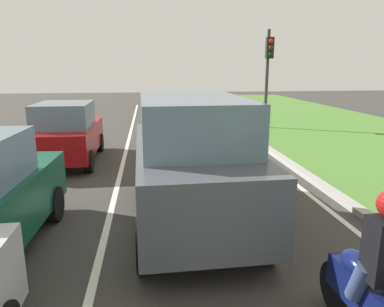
{
  "coord_description": "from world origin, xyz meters",
  "views": [
    {
      "loc": [
        0.08,
        2.57,
        2.76
      ],
      "look_at": [
        0.87,
        9.03,
        1.2
      ],
      "focal_mm": 33.63,
      "sensor_mm": 36.0,
      "label": 1
    }
  ],
  "objects": [
    {
      "name": "ground_plane",
      "position": [
        0.0,
        14.0,
        0.0
      ],
      "size": [
        60.0,
        60.0,
        0.0
      ],
      "primitive_type": "plane",
      "color": "#383533"
    },
    {
      "name": "car_hatchback_far",
      "position": [
        -2.31,
        13.36,
        0.88
      ],
      "size": [
        1.76,
        3.71,
        1.78
      ],
      "rotation": [
        0.0,
        0.0,
        0.01
      ],
      "color": "maroon",
      "rests_on": "ground"
    },
    {
      "name": "car_suv_ahead",
      "position": [
        0.82,
        8.63,
        1.17
      ],
      "size": [
        2.05,
        4.54,
        2.28
      ],
      "rotation": [
        0.0,
        0.0,
        0.02
      ],
      "color": "#474C51",
      "rests_on": "ground"
    },
    {
      "name": "lane_line_center",
      "position": [
        -0.7,
        14.0,
        0.0
      ],
      "size": [
        0.12,
        32.0,
        0.01
      ],
      "primitive_type": "cube",
      "color": "silver",
      "rests_on": "ground"
    },
    {
      "name": "curb_right",
      "position": [
        4.1,
        14.0,
        0.06
      ],
      "size": [
        0.24,
        48.0,
        0.12
      ],
      "primitive_type": "cube",
      "color": "#9E9B93",
      "rests_on": "ground"
    },
    {
      "name": "lane_line_right_edge",
      "position": [
        3.6,
        14.0,
        0.0
      ],
      "size": [
        0.12,
        32.0,
        0.01
      ],
      "primitive_type": "cube",
      "color": "silver",
      "rests_on": "ground"
    },
    {
      "name": "traffic_light_near_right",
      "position": [
        5.43,
        18.4,
        2.92
      ],
      "size": [
        0.32,
        0.5,
        4.38
      ],
      "color": "#2D2D2D",
      "rests_on": "ground"
    }
  ]
}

